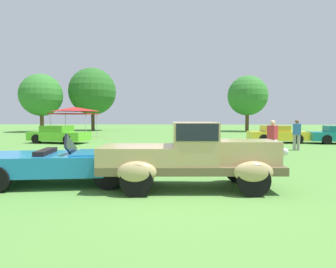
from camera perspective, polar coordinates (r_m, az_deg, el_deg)
name	(u,v)px	position (r m, az deg, el deg)	size (l,w,h in m)	color
ground_plane	(185,192)	(7.02, 3.58, -11.65)	(120.00, 120.00, 0.00)	#568C3D
feature_pickup_truck	(191,155)	(7.18, 4.71, -4.24)	(4.64, 1.99, 1.70)	brown
neighbor_convertible	(66,163)	(8.23, -20.02, -5.49)	(4.56, 2.34, 1.40)	#1E7AB7
show_car_lime	(58,135)	(20.98, -21.41, -0.10)	(4.33, 2.47, 1.22)	#60C62D
show_car_yellow	(277,134)	(21.21, 21.24, -0.06)	(3.92, 1.78, 1.22)	yellow
spectator_near_truck	(297,134)	(16.81, 24.73, 0.05)	(0.45, 0.35, 1.69)	#9E998E
spectator_between_cars	(272,138)	(13.12, 20.47, -0.74)	(0.41, 0.47, 1.69)	#283351
canopy_tent_left_field	(75,110)	(26.46, -18.46, 4.62)	(3.36, 3.36, 2.71)	#B7B7BC
treeline_far_left	(41,95)	(37.27, -24.41, 7.22)	(5.04, 5.04, 6.98)	brown
treeline_mid_left	(92,92)	(38.60, -15.13, 8.34)	(6.15, 6.15, 8.24)	#47331E
treeline_center	(248,96)	(36.55, 15.89, 7.51)	(4.94, 4.94, 6.95)	brown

